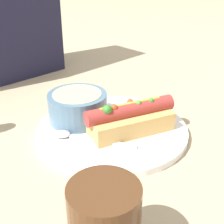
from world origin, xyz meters
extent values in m
plane|color=tan|center=(0.00, 0.00, 0.00)|extent=(4.00, 4.00, 0.00)
cylinder|color=white|center=(0.00, 0.00, 0.01)|extent=(0.29, 0.29, 0.01)
cube|color=tan|center=(0.01, -0.03, 0.03)|extent=(0.17, 0.11, 0.03)
cylinder|color=#9E332D|center=(0.01, -0.03, 0.06)|extent=(0.17, 0.08, 0.03)
sphere|color=#387A28|center=(0.05, -0.05, 0.07)|extent=(0.01, 0.01, 0.01)
sphere|color=#387A28|center=(-0.03, -0.02, 0.07)|extent=(0.01, 0.01, 0.01)
sphere|color=#C63F1E|center=(0.02, -0.03, 0.07)|extent=(0.01, 0.01, 0.01)
sphere|color=#387A28|center=(-0.03, -0.02, 0.07)|extent=(0.02, 0.02, 0.02)
sphere|color=#518C2D|center=(0.03, -0.04, 0.07)|extent=(0.01, 0.01, 0.01)
sphere|color=#C63F1E|center=(-0.02, -0.02, 0.07)|extent=(0.01, 0.01, 0.01)
cylinder|color=gold|center=(0.01, -0.03, 0.07)|extent=(0.11, 0.04, 0.01)
cylinder|color=slate|center=(-0.03, 0.07, 0.04)|extent=(0.11, 0.11, 0.06)
cylinder|color=#D1C184|center=(-0.03, 0.07, 0.06)|extent=(0.09, 0.09, 0.01)
cube|color=#B7B7BC|center=(-0.05, -0.03, 0.01)|extent=(0.07, 0.11, 0.00)
ellipsoid|color=#B7B7BC|center=(-0.09, 0.04, 0.02)|extent=(0.04, 0.04, 0.01)
cylinder|color=#4C2D19|center=(-0.20, -0.19, 0.05)|extent=(0.08, 0.08, 0.10)
camera|label=1|loc=(-0.36, -0.37, 0.31)|focal=50.00mm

